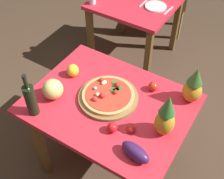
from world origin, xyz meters
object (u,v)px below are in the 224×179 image
object	(u,v)px
bell_pepper	(73,70)
tomato_beside_pepper	(112,128)
melon	(53,89)
fork_utensil	(143,3)
tomato_at_corner	(131,128)
display_table	(109,111)
eggplant	(135,152)
background_table	(135,10)
tomato_by_bottle	(153,86)
knife_utensil	(168,11)
dinner_plate	(156,6)
pizza_board	(108,97)
wine_bottle	(31,99)
pineapple_left	(166,117)
pizza	(108,94)
pineapple_right	(193,86)

from	to	relation	value
bell_pepper	tomato_beside_pepper	distance (m)	0.61
melon	fork_utensil	xyz separation A→B (m)	(-0.06, 1.50, -0.07)
tomato_at_corner	tomato_beside_pepper	bearing A→B (deg)	-147.93
bell_pepper	tomato_at_corner	world-z (taller)	bell_pepper
display_table	eggplant	distance (m)	0.48
display_table	bell_pepper	xyz separation A→B (m)	(-0.39, 0.09, 0.14)
background_table	fork_utensil	bearing A→B (deg)	-13.78
tomato_at_corner	tomato_by_bottle	size ratio (longest dim) A/B	0.84
display_table	knife_utensil	distance (m)	1.35
dinner_plate	fork_utensil	distance (m)	0.14
pizza_board	wine_bottle	xyz separation A→B (m)	(-0.37, -0.38, 0.12)
pineapple_left	tomato_beside_pepper	world-z (taller)	pineapple_left
wine_bottle	knife_utensil	bearing A→B (deg)	81.74
knife_utensil	wine_bottle	bearing A→B (deg)	-93.67
pizza_board	tomato_beside_pepper	bearing A→B (deg)	-52.53
pizza	tomato_at_corner	distance (m)	0.33
pizza	fork_utensil	distance (m)	1.37
pineapple_right	fork_utensil	bearing A→B (deg)	131.95
display_table	bell_pepper	world-z (taller)	bell_pepper
tomato_by_bottle	dinner_plate	xyz separation A→B (m)	(-0.49, 1.06, -0.03)
eggplant	tomato_beside_pepper	xyz separation A→B (m)	(-0.22, 0.09, -0.01)
tomato_by_bottle	knife_utensil	size ratio (longest dim) A/B	0.40
pineapple_right	melon	bearing A→B (deg)	-149.62
melon	dinner_plate	distance (m)	1.51
wine_bottle	dinner_plate	xyz separation A→B (m)	(0.11, 1.69, -0.12)
wine_bottle	dinner_plate	world-z (taller)	wine_bottle
fork_utensil	tomato_beside_pepper	bearing A→B (deg)	-70.15
tomato_beside_pepper	dinner_plate	bearing A→B (deg)	105.82
melon	tomato_beside_pepper	size ratio (longest dim) A/B	2.15
eggplant	tomato_beside_pepper	bearing A→B (deg)	158.39
fork_utensil	dinner_plate	bearing A→B (deg)	-0.67
wine_bottle	eggplant	bearing A→B (deg)	4.80
tomato_at_corner	dinner_plate	bearing A→B (deg)	110.09
tomato_beside_pepper	dinner_plate	world-z (taller)	tomato_beside_pepper
melon	tomato_by_bottle	xyz separation A→B (m)	(0.58, 0.44, -0.04)
eggplant	dinner_plate	xyz separation A→B (m)	(-0.65, 1.62, -0.04)
pizza	bell_pepper	bearing A→B (deg)	170.05
fork_utensil	melon	bearing A→B (deg)	-88.49
tomato_by_bottle	pineapple_left	bearing A→B (deg)	-53.81
pineapple_right	tomato_at_corner	world-z (taller)	pineapple_right
dinner_plate	knife_utensil	xyz separation A→B (m)	(0.14, 0.00, -0.00)
wine_bottle	dinner_plate	distance (m)	1.70
tomato_beside_pepper	bell_pepper	bearing A→B (deg)	151.51
background_table	pizza	distance (m)	1.43
tomato_by_bottle	eggplant	bearing A→B (deg)	-74.22
display_table	melon	xyz separation A→B (m)	(-0.37, -0.16, 0.17)
pizza	eggplant	distance (m)	0.51
pineapple_left	display_table	bearing A→B (deg)	175.95
tomato_beside_pepper	pizza_board	bearing A→B (deg)	127.47
display_table	background_table	xyz separation A→B (m)	(-0.53, 1.36, -0.02)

